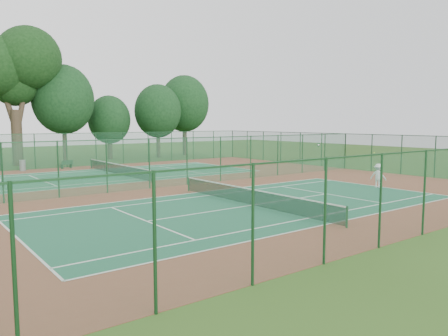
{
  "coord_description": "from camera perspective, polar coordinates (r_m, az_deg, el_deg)",
  "views": [
    {
      "loc": [
        -15.57,
        -27.05,
        4.62
      ],
      "look_at": [
        1.68,
        -4.31,
        1.6
      ],
      "focal_mm": 35.0,
      "sensor_mm": 36.0,
      "label": 1
    }
  ],
  "objects": [
    {
      "name": "big_tree",
      "position": [
        51.63,
        -25.72,
        11.85
      ],
      "size": [
        9.54,
        6.98,
        14.65
      ],
      "color": "#362A1D",
      "rests_on": "ground"
    },
    {
      "name": "tennis_net_near",
      "position": [
        24.18,
        3.56,
        -3.67
      ],
      "size": [
        0.1,
        12.9,
        0.97
      ],
      "color": "#14391B",
      "rests_on": "ground"
    },
    {
      "name": "fence_east",
      "position": [
        44.77,
        15.55,
        2.16
      ],
      "size": [
        0.09,
        36.0,
        3.5
      ],
      "rotation": [
        0.0,
        0.0,
        1.57
      ],
      "color": "#174525",
      "rests_on": "ground"
    },
    {
      "name": "court_far",
      "position": [
        39.53,
        -13.73,
        -0.82
      ],
      "size": [
        23.77,
        10.97,
        0.01
      ],
      "primitive_type": "cube",
      "color": "#1E6140",
      "rests_on": "red_pad"
    },
    {
      "name": "stray_ball_c",
      "position": [
        31.72,
        -4.05,
        -2.27
      ],
      "size": [
        0.07,
        0.07,
        0.07
      ],
      "primitive_type": "sphere",
      "color": "#D3F138",
      "rests_on": "red_pad"
    },
    {
      "name": "fence_divider",
      "position": [
        31.34,
        -7.23,
        0.76
      ],
      "size": [
        40.0,
        0.09,
        3.5
      ],
      "color": "#1C5433",
      "rests_on": "ground"
    },
    {
      "name": "stray_ball_b",
      "position": [
        32.22,
        -2.46,
        -2.13
      ],
      "size": [
        0.07,
        0.07,
        0.07
      ],
      "primitive_type": "sphere",
      "color": "#CFE535",
      "rests_on": "red_pad"
    },
    {
      "name": "ground",
      "position": [
        31.55,
        -7.18,
        -2.43
      ],
      "size": [
        120.0,
        120.0,
        0.0
      ],
      "primitive_type": "plane",
      "color": "#2B4C17",
      "rests_on": "ground"
    },
    {
      "name": "trash_bin",
      "position": [
        45.31,
        -24.82,
        0.3
      ],
      "size": [
        0.63,
        0.63,
        1.03
      ],
      "primitive_type": "cylinder",
      "rotation": [
        0.0,
        0.0,
        0.11
      ],
      "color": "gray",
      "rests_on": "red_pad"
    },
    {
      "name": "player_near",
      "position": [
        32.43,
        19.49,
        -0.96
      ],
      "size": [
        0.95,
        1.24,
        1.69
      ],
      "primitive_type": "imported",
      "rotation": [
        0.0,
        0.0,
        1.91
      ],
      "color": "silver",
      "rests_on": "court_near"
    },
    {
      "name": "stray_ball_a",
      "position": [
        32.43,
        -2.52,
        -2.07
      ],
      "size": [
        0.07,
        0.07,
        0.07
      ],
      "primitive_type": "sphere",
      "color": "#C7EA36",
      "rests_on": "red_pad"
    },
    {
      "name": "bench",
      "position": [
        46.26,
        -19.85,
        0.48
      ],
      "size": [
        1.36,
        0.8,
        0.81
      ],
      "rotation": [
        0.0,
        0.0,
        0.35
      ],
      "color": "black",
      "rests_on": "red_pad"
    },
    {
      "name": "tennis_net_far",
      "position": [
        39.48,
        -13.75,
        -0.06
      ],
      "size": [
        0.1,
        12.9,
        0.97
      ],
      "color": "#14391C",
      "rests_on": "ground"
    },
    {
      "name": "fence_south",
      "position": [
        18.23,
        22.4,
        -3.44
      ],
      "size": [
        40.0,
        0.09,
        3.5
      ],
      "color": "#1B5131",
      "rests_on": "ground"
    },
    {
      "name": "court_near",
      "position": [
        24.27,
        3.55,
        -4.91
      ],
      "size": [
        23.77,
        10.97,
        0.01
      ],
      "primitive_type": "cube",
      "color": "#1B563D",
      "rests_on": "red_pad"
    },
    {
      "name": "red_pad",
      "position": [
        31.55,
        -7.18,
        -2.42
      ],
      "size": [
        40.0,
        36.0,
        0.01
      ],
      "primitive_type": "cube",
      "color": "brown",
      "rests_on": "ground"
    },
    {
      "name": "fence_north",
      "position": [
        47.75,
        -18.1,
        2.31
      ],
      "size": [
        40.0,
        0.09,
        3.5
      ],
      "color": "#184A2E",
      "rests_on": "ground"
    },
    {
      "name": "evergreen_row",
      "position": [
        53.95,
        -19.71,
        0.77
      ],
      "size": [
        39.0,
        5.0,
        12.0
      ],
      "primitive_type": null,
      "color": "black",
      "rests_on": "ground"
    }
  ]
}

